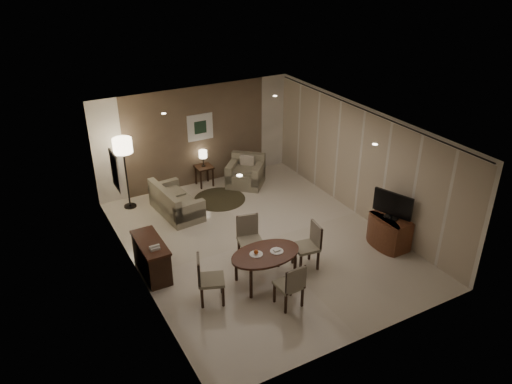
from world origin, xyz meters
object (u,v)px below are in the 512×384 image
chair_far (250,241)px  armchair (245,171)px  console_desk (152,258)px  chair_right (306,247)px  tv_cabinet (390,231)px  floor_lamp (126,174)px  side_table (204,176)px  dining_table (265,267)px  chair_near (289,284)px  sofa (176,200)px  chair_left (212,279)px

chair_far → armchair: bearing=75.9°
console_desk → chair_right: 3.11m
tv_cabinet → chair_far: chair_far is taller
floor_lamp → chair_right: bearing=-60.3°
chair_right → floor_lamp: size_ratio=0.53×
armchair → side_table: (-0.99, 0.53, -0.13)m
tv_cabinet → chair_right: bearing=173.9°
tv_cabinet → dining_table: bearing=176.7°
chair_near → floor_lamp: size_ratio=0.50×
dining_table → sofa: sofa is taller
chair_left → floor_lamp: bearing=25.5°
dining_table → chair_near: bearing=-88.0°
tv_cabinet → chair_near: 3.07m
side_table → floor_lamp: (-2.15, -0.23, 0.63)m
console_desk → chair_left: bearing=-62.5°
armchair → tv_cabinet: bearing=-29.5°
tv_cabinet → chair_left: (-4.19, 0.15, 0.13)m
dining_table → console_desk: bearing=144.5°
chair_right → side_table: bearing=-168.6°
tv_cabinet → sofa: 5.08m
dining_table → chair_right: bearing=2.8°
dining_table → armchair: size_ratio=1.53×
dining_table → armchair: 4.36m
chair_far → chair_left: chair_far is taller
side_table → floor_lamp: size_ratio=0.31×
chair_near → armchair: chair_near is taller
dining_table → chair_far: bearing=84.3°
chair_right → chair_near: bearing=-40.2°
chair_far → chair_right: (0.89, -0.71, -0.01)m
console_desk → chair_right: chair_right is taller
chair_far → floor_lamp: floor_lamp is taller
chair_far → sofa: size_ratio=0.63×
console_desk → tv_cabinet: bearing=-17.1°
chair_far → chair_near: bearing=-79.8°
floor_lamp → side_table: bearing=6.1°
console_desk → chair_near: (1.89, -2.13, 0.08)m
console_desk → sofa: 2.50m
dining_table → side_table: size_ratio=2.50×
tv_cabinet → floor_lamp: floor_lamp is taller
chair_left → sofa: bearing=11.2°
sofa → tv_cabinet: bearing=-141.0°
chair_far → floor_lamp: (-1.54, 3.57, 0.42)m
chair_right → chair_left: bearing=-80.3°
tv_cabinet → console_desk: bearing=162.9°
console_desk → chair_near: bearing=-48.4°
chair_left → chair_right: (2.13, 0.07, 0.00)m
chair_left → floor_lamp: (-0.31, 4.35, 0.44)m
chair_far → armchair: 3.64m
dining_table → side_table: dining_table is taller
floor_lamp → sofa: bearing=-43.3°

